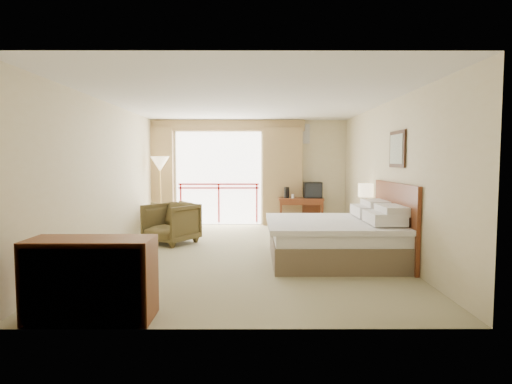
{
  "coord_description": "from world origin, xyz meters",
  "views": [
    {
      "loc": [
        0.14,
        -7.61,
        1.67
      ],
      "look_at": [
        0.16,
        0.4,
        1.07
      ],
      "focal_mm": 30.0,
      "sensor_mm": 36.0,
      "label": 1
    }
  ],
  "objects_px": {
    "nightstand": "(366,228)",
    "floor_lamp": "(160,167)",
    "tv": "(313,190)",
    "armchair_near": "(172,243)",
    "desk": "(300,204)",
    "dresser": "(91,279)",
    "table_lamp": "(366,191)",
    "wastebasket": "(285,224)",
    "bed": "(336,238)",
    "side_table": "(168,222)",
    "armchair_far": "(172,232)"
  },
  "relations": [
    {
      "from": "nightstand",
      "to": "floor_lamp",
      "type": "height_order",
      "value": "floor_lamp"
    },
    {
      "from": "nightstand",
      "to": "tv",
      "type": "relative_size",
      "value": 1.38
    },
    {
      "from": "armchair_near",
      "to": "desk",
      "type": "bearing_deg",
      "value": 71.4
    },
    {
      "from": "dresser",
      "to": "table_lamp",
      "type": "bearing_deg",
      "value": 50.62
    },
    {
      "from": "desk",
      "to": "wastebasket",
      "type": "height_order",
      "value": "desk"
    },
    {
      "from": "desk",
      "to": "nightstand",
      "type": "bearing_deg",
      "value": -59.41
    },
    {
      "from": "bed",
      "to": "armchair_near",
      "type": "xyz_separation_m",
      "value": [
        -3.04,
        1.49,
        -0.38
      ]
    },
    {
      "from": "tv",
      "to": "table_lamp",
      "type": "bearing_deg",
      "value": -59.79
    },
    {
      "from": "side_table",
      "to": "bed",
      "type": "bearing_deg",
      "value": -32.91
    },
    {
      "from": "armchair_near",
      "to": "side_table",
      "type": "distance_m",
      "value": 0.72
    },
    {
      "from": "desk",
      "to": "tv",
      "type": "distance_m",
      "value": 0.47
    },
    {
      "from": "table_lamp",
      "to": "armchair_near",
      "type": "relative_size",
      "value": 0.64
    },
    {
      "from": "table_lamp",
      "to": "armchair_far",
      "type": "distance_m",
      "value": 4.51
    },
    {
      "from": "tv",
      "to": "dresser",
      "type": "height_order",
      "value": "tv"
    },
    {
      "from": "dresser",
      "to": "nightstand",
      "type": "bearing_deg",
      "value": 50.27
    },
    {
      "from": "table_lamp",
      "to": "dresser",
      "type": "bearing_deg",
      "value": -133.33
    },
    {
      "from": "armchair_near",
      "to": "armchair_far",
      "type": "bearing_deg",
      "value": 133.69
    },
    {
      "from": "armchair_far",
      "to": "dresser",
      "type": "height_order",
      "value": "dresser"
    },
    {
      "from": "table_lamp",
      "to": "tv",
      "type": "height_order",
      "value": "table_lamp"
    },
    {
      "from": "table_lamp",
      "to": "nightstand",
      "type": "bearing_deg",
      "value": -90.0
    },
    {
      "from": "side_table",
      "to": "dresser",
      "type": "height_order",
      "value": "dresser"
    },
    {
      "from": "nightstand",
      "to": "floor_lamp",
      "type": "distance_m",
      "value": 5.06
    },
    {
      "from": "side_table",
      "to": "floor_lamp",
      "type": "height_order",
      "value": "floor_lamp"
    },
    {
      "from": "desk",
      "to": "dresser",
      "type": "height_order",
      "value": "dresser"
    },
    {
      "from": "bed",
      "to": "armchair_near",
      "type": "relative_size",
      "value": 2.39
    },
    {
      "from": "nightstand",
      "to": "armchair_near",
      "type": "bearing_deg",
      "value": -180.0
    },
    {
      "from": "bed",
      "to": "armchair_far",
      "type": "xyz_separation_m",
      "value": [
        -3.29,
        2.89,
        -0.38
      ]
    },
    {
      "from": "bed",
      "to": "tv",
      "type": "bearing_deg",
      "value": 88.56
    },
    {
      "from": "desk",
      "to": "side_table",
      "type": "distance_m",
      "value": 3.43
    },
    {
      "from": "tv",
      "to": "side_table",
      "type": "height_order",
      "value": "tv"
    },
    {
      "from": "desk",
      "to": "wastebasket",
      "type": "xyz_separation_m",
      "value": [
        -0.43,
        -0.59,
        -0.41
      ]
    },
    {
      "from": "tv",
      "to": "armchair_near",
      "type": "height_order",
      "value": "tv"
    },
    {
      "from": "wastebasket",
      "to": "side_table",
      "type": "xyz_separation_m",
      "value": [
        -2.6,
        -1.02,
        0.2
      ]
    },
    {
      "from": "tv",
      "to": "armchair_far",
      "type": "bearing_deg",
      "value": -158.24
    },
    {
      "from": "bed",
      "to": "floor_lamp",
      "type": "bearing_deg",
      "value": 137.44
    },
    {
      "from": "desk",
      "to": "bed",
      "type": "bearing_deg",
      "value": -82.95
    },
    {
      "from": "bed",
      "to": "wastebasket",
      "type": "xyz_separation_m",
      "value": [
        -0.63,
        3.11,
        -0.23
      ]
    },
    {
      "from": "table_lamp",
      "to": "desk",
      "type": "distance_m",
      "value": 2.45
    },
    {
      "from": "bed",
      "to": "armchair_far",
      "type": "distance_m",
      "value": 4.39
    },
    {
      "from": "armchair_near",
      "to": "floor_lamp",
      "type": "xyz_separation_m",
      "value": [
        -0.62,
        1.87,
        1.51
      ]
    },
    {
      "from": "bed",
      "to": "desk",
      "type": "distance_m",
      "value": 3.71
    },
    {
      "from": "side_table",
      "to": "floor_lamp",
      "type": "relative_size",
      "value": 0.29
    },
    {
      "from": "desk",
      "to": "tv",
      "type": "bearing_deg",
      "value": -6.57
    },
    {
      "from": "side_table",
      "to": "armchair_far",
      "type": "bearing_deg",
      "value": 94.14
    },
    {
      "from": "tv",
      "to": "wastebasket",
      "type": "xyz_separation_m",
      "value": [
        -0.73,
        -0.53,
        -0.77
      ]
    },
    {
      "from": "armchair_far",
      "to": "tv",
      "type": "bearing_deg",
      "value": 159.0
    },
    {
      "from": "dresser",
      "to": "bed",
      "type": "bearing_deg",
      "value": 44.59
    },
    {
      "from": "bed",
      "to": "floor_lamp",
      "type": "relative_size",
      "value": 1.21
    },
    {
      "from": "wastebasket",
      "to": "side_table",
      "type": "height_order",
      "value": "side_table"
    },
    {
      "from": "nightstand",
      "to": "armchair_far",
      "type": "height_order",
      "value": "nightstand"
    }
  ]
}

